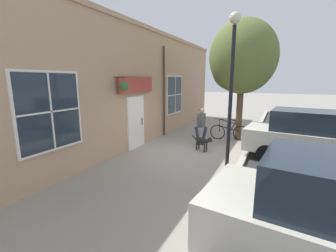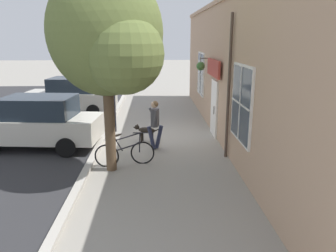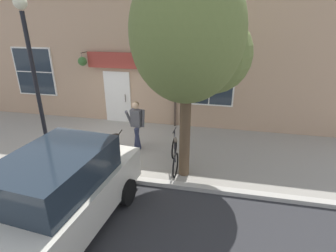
{
  "view_description": "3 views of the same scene",
  "coord_description": "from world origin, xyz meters",
  "px_view_note": "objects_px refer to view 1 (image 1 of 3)",
  "views": [
    {
      "loc": [
        2.96,
        -7.62,
        2.72
      ],
      "look_at": [
        -0.19,
        -1.29,
        1.28
      ],
      "focal_mm": 24.0,
      "sensor_mm": 36.0,
      "label": 1
    },
    {
      "loc": [
        0.12,
        11.75,
        3.6
      ],
      "look_at": [
        -0.35,
        1.36,
        0.8
      ],
      "focal_mm": 35.0,
      "sensor_mm": 36.0,
      "label": 2
    },
    {
      "loc": [
        7.59,
        3.93,
        4.05
      ],
      "look_at": [
        0.03,
        2.34,
        0.87
      ],
      "focal_mm": 28.0,
      "sensor_mm": 36.0,
      "label": 3
    }
  ],
  "objects_px": {
    "parked_car_mid_block": "(313,137)",
    "pedestrian_walking": "(201,123)",
    "leaning_bicycle": "(229,132)",
    "dog_on_leash": "(203,141)",
    "street_lamp": "(232,70)",
    "street_tree_by_curb": "(240,60)"
  },
  "relations": [
    {
      "from": "parked_car_mid_block",
      "to": "leaning_bicycle",
      "type": "bearing_deg",
      "value": 150.21
    },
    {
      "from": "street_tree_by_curb",
      "to": "parked_car_mid_block",
      "type": "bearing_deg",
      "value": -38.04
    },
    {
      "from": "dog_on_leash",
      "to": "street_lamp",
      "type": "xyz_separation_m",
      "value": [
        1.23,
        -1.4,
        2.59
      ]
    },
    {
      "from": "dog_on_leash",
      "to": "street_tree_by_curb",
      "type": "xyz_separation_m",
      "value": [
        0.78,
        2.68,
        3.19
      ]
    },
    {
      "from": "dog_on_leash",
      "to": "street_tree_by_curb",
      "type": "bearing_deg",
      "value": 73.67
    },
    {
      "from": "leaning_bicycle",
      "to": "parked_car_mid_block",
      "type": "distance_m",
      "value": 3.58
    },
    {
      "from": "street_lamp",
      "to": "leaning_bicycle",
      "type": "bearing_deg",
      "value": 100.82
    },
    {
      "from": "dog_on_leash",
      "to": "leaning_bicycle",
      "type": "bearing_deg",
      "value": 76.25
    },
    {
      "from": "dog_on_leash",
      "to": "street_lamp",
      "type": "bearing_deg",
      "value": -48.55
    },
    {
      "from": "pedestrian_walking",
      "to": "street_lamp",
      "type": "bearing_deg",
      "value": -54.16
    },
    {
      "from": "pedestrian_walking",
      "to": "leaning_bicycle",
      "type": "bearing_deg",
      "value": 58.32
    },
    {
      "from": "street_tree_by_curb",
      "to": "dog_on_leash",
      "type": "bearing_deg",
      "value": -106.33
    },
    {
      "from": "street_tree_by_curb",
      "to": "street_lamp",
      "type": "xyz_separation_m",
      "value": [
        0.45,
        -4.08,
        -0.6
      ]
    },
    {
      "from": "dog_on_leash",
      "to": "street_lamp",
      "type": "distance_m",
      "value": 3.19
    },
    {
      "from": "street_tree_by_curb",
      "to": "leaning_bicycle",
      "type": "height_order",
      "value": "street_tree_by_curb"
    },
    {
      "from": "pedestrian_walking",
      "to": "street_tree_by_curb",
      "type": "distance_m",
      "value": 3.43
    },
    {
      "from": "parked_car_mid_block",
      "to": "pedestrian_walking",
      "type": "bearing_deg",
      "value": 175.28
    },
    {
      "from": "parked_car_mid_block",
      "to": "street_lamp",
      "type": "distance_m",
      "value": 3.7
    },
    {
      "from": "street_lamp",
      "to": "parked_car_mid_block",
      "type": "bearing_deg",
      "value": 37.85
    },
    {
      "from": "leaning_bicycle",
      "to": "parked_car_mid_block",
      "type": "bearing_deg",
      "value": -29.79
    },
    {
      "from": "leaning_bicycle",
      "to": "parked_car_mid_block",
      "type": "xyz_separation_m",
      "value": [
        3.08,
        -1.76,
        0.5
      ]
    },
    {
      "from": "pedestrian_walking",
      "to": "leaning_bicycle",
      "type": "xyz_separation_m",
      "value": [
        0.89,
        1.44,
        -0.6
      ]
    }
  ]
}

